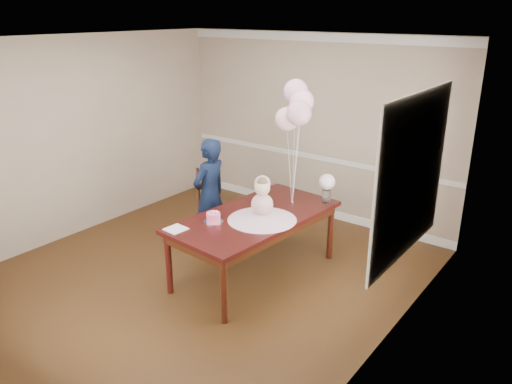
% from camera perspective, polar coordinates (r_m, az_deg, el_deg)
% --- Properties ---
extents(floor, '(4.50, 5.00, 0.00)m').
position_cam_1_polar(floor, '(6.09, -6.24, -9.39)').
color(floor, black).
rests_on(floor, ground).
extents(ceiling, '(4.50, 5.00, 0.02)m').
position_cam_1_polar(ceiling, '(5.31, -7.37, 16.88)').
color(ceiling, white).
rests_on(ceiling, wall_back).
extents(wall_back, '(4.50, 0.02, 2.70)m').
position_cam_1_polar(wall_back, '(7.49, 6.57, 7.37)').
color(wall_back, gray).
rests_on(wall_back, floor).
extents(wall_left, '(0.02, 5.00, 2.70)m').
position_cam_1_polar(wall_left, '(7.24, -19.88, 5.86)').
color(wall_left, gray).
rests_on(wall_left, floor).
extents(wall_right, '(0.02, 5.00, 2.70)m').
position_cam_1_polar(wall_right, '(4.39, 15.13, -2.47)').
color(wall_right, gray).
rests_on(wall_right, floor).
extents(chair_rail_trim, '(4.50, 0.02, 0.07)m').
position_cam_1_polar(chair_rail_trim, '(7.60, 6.40, 4.04)').
color(chair_rail_trim, silver).
rests_on(chair_rail_trim, wall_back).
extents(crown_molding, '(4.50, 0.02, 0.12)m').
position_cam_1_polar(crown_molding, '(7.31, 6.94, 17.18)').
color(crown_molding, silver).
rests_on(crown_molding, wall_back).
extents(baseboard_trim, '(4.50, 0.02, 0.12)m').
position_cam_1_polar(baseboard_trim, '(7.87, 6.16, -1.85)').
color(baseboard_trim, white).
rests_on(baseboard_trim, floor).
extents(window_frame, '(0.02, 1.66, 1.56)m').
position_cam_1_polar(window_frame, '(4.78, 17.41, 1.69)').
color(window_frame, white).
rests_on(window_frame, wall_right).
extents(window_blinds, '(0.01, 1.50, 1.40)m').
position_cam_1_polar(window_blinds, '(4.78, 17.21, 1.73)').
color(window_blinds, silver).
rests_on(window_blinds, wall_right).
extents(dining_table_top, '(1.19, 2.13, 0.05)m').
position_cam_1_polar(dining_table_top, '(5.75, -0.13, -2.85)').
color(dining_table_top, black).
rests_on(dining_table_top, table_leg_fl).
extents(table_apron, '(1.08, 2.02, 0.10)m').
position_cam_1_polar(table_apron, '(5.78, -0.12, -3.55)').
color(table_apron, black).
rests_on(table_apron, table_leg_fl).
extents(table_leg_fl, '(0.08, 0.08, 0.72)m').
position_cam_1_polar(table_leg_fl, '(5.62, -9.95, -8.08)').
color(table_leg_fl, black).
rests_on(table_leg_fl, floor).
extents(table_leg_fr, '(0.08, 0.08, 0.72)m').
position_cam_1_polar(table_leg_fr, '(5.05, -3.69, -11.27)').
color(table_leg_fr, black).
rests_on(table_leg_fr, floor).
extents(table_leg_bl, '(0.08, 0.08, 0.72)m').
position_cam_1_polar(table_leg_bl, '(6.82, 2.47, -2.58)').
color(table_leg_bl, black).
rests_on(table_leg_bl, floor).
extents(table_leg_br, '(0.08, 0.08, 0.72)m').
position_cam_1_polar(table_leg_br, '(6.35, 8.50, -4.54)').
color(table_leg_br, black).
rests_on(table_leg_br, floor).
extents(baby_skirt, '(0.84, 0.84, 0.10)m').
position_cam_1_polar(baby_skirt, '(5.59, 0.70, -2.68)').
color(baby_skirt, '#D69DB9').
rests_on(baby_skirt, dining_table_top).
extents(baby_torso, '(0.25, 0.25, 0.25)m').
position_cam_1_polar(baby_torso, '(5.54, 0.70, -1.41)').
color(baby_torso, pink).
rests_on(baby_torso, baby_skirt).
extents(baby_head, '(0.17, 0.17, 0.17)m').
position_cam_1_polar(baby_head, '(5.47, 0.71, 0.49)').
color(baby_head, beige).
rests_on(baby_head, baby_torso).
extents(baby_hair, '(0.12, 0.12, 0.12)m').
position_cam_1_polar(baby_hair, '(5.45, 0.72, 1.09)').
color(baby_hair, brown).
rests_on(baby_hair, baby_head).
extents(cake_platter, '(0.24, 0.24, 0.01)m').
position_cam_1_polar(cake_platter, '(5.56, -4.88, -3.39)').
color(cake_platter, silver).
rests_on(cake_platter, dining_table_top).
extents(birthday_cake, '(0.17, 0.17, 0.10)m').
position_cam_1_polar(birthday_cake, '(5.54, -4.90, -2.87)').
color(birthday_cake, '#FF5088').
rests_on(birthday_cake, cake_platter).
extents(cake_flower_a, '(0.03, 0.03, 0.03)m').
position_cam_1_polar(cake_flower_a, '(5.52, -4.92, -2.23)').
color(cake_flower_a, silver).
rests_on(cake_flower_a, birthday_cake).
extents(cake_flower_b, '(0.03, 0.03, 0.03)m').
position_cam_1_polar(cake_flower_b, '(5.51, -4.54, -2.25)').
color(cake_flower_b, silver).
rests_on(cake_flower_b, birthday_cake).
extents(rose_vase_near, '(0.11, 0.11, 0.16)m').
position_cam_1_polar(rose_vase_near, '(6.02, 0.74, -0.67)').
color(rose_vase_near, silver).
rests_on(rose_vase_near, dining_table_top).
extents(roses_near, '(0.19, 0.19, 0.19)m').
position_cam_1_polar(roses_near, '(5.95, 0.74, 0.99)').
color(roses_near, beige).
rests_on(roses_near, rose_vase_near).
extents(rose_vase_far, '(0.11, 0.11, 0.16)m').
position_cam_1_polar(rose_vase_far, '(6.13, 8.04, -0.47)').
color(rose_vase_far, silver).
rests_on(rose_vase_far, dining_table_top).
extents(roses_far, '(0.19, 0.19, 0.19)m').
position_cam_1_polar(roses_far, '(6.07, 8.13, 1.16)').
color(roses_far, silver).
rests_on(roses_far, rose_vase_far).
extents(napkin, '(0.22, 0.22, 0.01)m').
position_cam_1_polar(napkin, '(5.43, -9.14, -4.21)').
color(napkin, white).
rests_on(napkin, dining_table_top).
extents(balloon_weight, '(0.04, 0.04, 0.02)m').
position_cam_1_polar(balloon_weight, '(6.08, 4.14, -1.23)').
color(balloon_weight, '#BCBDC1').
rests_on(balloon_weight, dining_table_top).
extents(balloon_a, '(0.29, 0.29, 0.29)m').
position_cam_1_polar(balloon_a, '(5.85, 3.59, 8.31)').
color(balloon_a, '#F5AEBB').
rests_on(balloon_a, balloon_ribbon_a).
extents(balloon_b, '(0.29, 0.29, 0.29)m').
position_cam_1_polar(balloon_b, '(5.67, 4.93, 8.95)').
color(balloon_b, '#DC9BAB').
rests_on(balloon_b, balloon_ribbon_b).
extents(balloon_c, '(0.29, 0.29, 0.29)m').
position_cam_1_polar(balloon_c, '(5.82, 5.24, 10.26)').
color(balloon_c, '#FEB4D1').
rests_on(balloon_c, balloon_ribbon_c).
extents(balloon_d, '(0.29, 0.29, 0.29)m').
position_cam_1_polar(balloon_d, '(5.88, 4.58, 11.39)').
color(balloon_d, '#E8A4C9').
rests_on(balloon_d, balloon_ribbon_d).
extents(balloon_ribbon_a, '(0.09, 0.01, 0.86)m').
position_cam_1_polar(balloon_ribbon_a, '(5.96, 3.86, 2.74)').
color(balloon_ribbon_a, white).
rests_on(balloon_ribbon_a, balloon_weight).
extents(balloon_ribbon_b, '(0.10, 0.06, 0.96)m').
position_cam_1_polar(balloon_ribbon_b, '(5.87, 4.50, 2.96)').
color(balloon_ribbon_b, silver).
rests_on(balloon_ribbon_b, balloon_weight).
extents(balloon_ribbon_c, '(0.03, 0.10, 1.06)m').
position_cam_1_polar(balloon_ribbon_c, '(5.94, 4.65, 3.67)').
color(balloon_ribbon_c, white).
rests_on(balloon_ribbon_c, balloon_weight).
extents(balloon_ribbon_d, '(0.08, 0.11, 1.16)m').
position_cam_1_polar(balloon_ribbon_d, '(5.96, 4.33, 4.26)').
color(balloon_ribbon_d, silver).
rests_on(balloon_ribbon_d, balloon_weight).
extents(dining_chair_seat, '(0.58, 0.58, 0.05)m').
position_cam_1_polar(dining_chair_seat, '(6.61, -4.04, -2.13)').
color(dining_chair_seat, '#361C0E').
rests_on(dining_chair_seat, chair_leg_fl).
extents(chair_leg_fl, '(0.05, 0.05, 0.47)m').
position_cam_1_polar(chair_leg_fl, '(6.64, -6.26, -4.52)').
color(chair_leg_fl, '#361D0E').
rests_on(chair_leg_fl, floor).
extents(chair_leg_fr, '(0.05, 0.05, 0.47)m').
position_cam_1_polar(chair_leg_fr, '(6.47, -3.19, -5.08)').
color(chair_leg_fr, '#38190F').
rests_on(chair_leg_fr, floor).
extents(chair_leg_bl, '(0.05, 0.05, 0.47)m').
position_cam_1_polar(chair_leg_bl, '(6.95, -4.74, -3.28)').
color(chair_leg_bl, '#38180F').
rests_on(chair_leg_bl, floor).
extents(chair_leg_br, '(0.05, 0.05, 0.47)m').
position_cam_1_polar(chair_leg_br, '(6.79, -1.78, -3.79)').
color(chair_leg_br, '#3E2011').
rests_on(chair_leg_br, floor).
extents(chair_back_post_l, '(0.05, 0.05, 0.61)m').
position_cam_1_polar(chair_back_post_l, '(6.43, -6.62, 0.15)').
color(chair_back_post_l, '#35180E').
rests_on(chair_back_post_l, dining_chair_seat).
extents(chair_back_post_r, '(0.05, 0.05, 0.61)m').
position_cam_1_polar(chair_back_post_r, '(6.76, -5.04, 1.20)').
color(chair_back_post_r, '#3D2010').
rests_on(chair_back_post_r, dining_chair_seat).
extents(chair_slat_low, '(0.14, 0.43, 0.05)m').
position_cam_1_polar(chair_slat_low, '(6.64, -5.77, -0.37)').
color(chair_slat_low, '#3D1910').
rests_on(chair_slat_low, dining_chair_seat).
extents(chair_slat_mid, '(0.14, 0.43, 0.05)m').
position_cam_1_polar(chair_slat_mid, '(6.58, -5.82, 1.05)').
color(chair_slat_mid, '#3D1B10').
rests_on(chair_slat_mid, dining_chair_seat).
extents(chair_slat_top, '(0.14, 0.43, 0.05)m').
position_cam_1_polar(chair_slat_top, '(6.52, -5.88, 2.49)').
color(chair_slat_top, '#3B1B10').
rests_on(chair_slat_top, dining_chair_seat).
extents(woman, '(0.37, 0.55, 1.50)m').
position_cam_1_polar(woman, '(6.41, -5.30, -0.39)').
color(woman, black).
rests_on(woman, floor).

